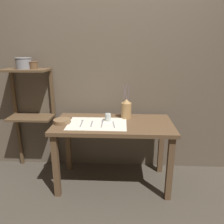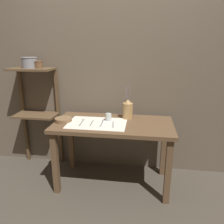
{
  "view_description": "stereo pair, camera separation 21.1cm",
  "coord_description": "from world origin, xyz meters",
  "views": [
    {
      "loc": [
        0.09,
        -2.21,
        1.53
      ],
      "look_at": [
        -0.01,
        0.0,
        0.86
      ],
      "focal_mm": 35.0,
      "sensor_mm": 36.0,
      "label": 1
    },
    {
      "loc": [
        0.3,
        -2.19,
        1.53
      ],
      "look_at": [
        -0.01,
        0.0,
        0.86
      ],
      "focal_mm": 35.0,
      "sensor_mm": 36.0,
      "label": 2
    }
  ],
  "objects": [
    {
      "name": "wooden_shelf_unit",
      "position": [
        -1.01,
        0.28,
        0.88
      ],
      "size": [
        0.52,
        0.29,
        1.28
      ],
      "color": "brown",
      "rests_on": "ground_plane"
    },
    {
      "name": "stone_wall_back",
      "position": [
        0.0,
        0.43,
        1.2
      ],
      "size": [
        7.0,
        0.06,
        2.4
      ],
      "color": "brown",
      "rests_on": "ground_plane"
    },
    {
      "name": "linen_cloth",
      "position": [
        -0.17,
        -0.04,
        0.74
      ],
      "size": [
        0.62,
        0.41,
        0.0
      ],
      "color": "silver",
      "rests_on": "wooden_table"
    },
    {
      "name": "spoon_outer",
      "position": [
        -0.12,
        -0.01,
        0.75
      ],
      "size": [
        0.02,
        0.19,
        0.02
      ],
      "color": "gray",
      "rests_on": "wooden_table"
    },
    {
      "name": "wooden_table",
      "position": [
        0.0,
        0.0,
        0.63
      ],
      "size": [
        1.28,
        0.64,
        0.74
      ],
      "color": "brown",
      "rests_on": "ground_plane"
    },
    {
      "name": "metal_pot_small",
      "position": [
        -0.91,
        0.24,
        1.33
      ],
      "size": [
        0.1,
        0.1,
        0.08
      ],
      "color": "brown",
      "rests_on": "wooden_shelf_unit"
    },
    {
      "name": "metal_pot_large",
      "position": [
        -1.02,
        0.24,
        1.35
      ],
      "size": [
        0.18,
        0.18,
        0.12
      ],
      "color": "gray",
      "rests_on": "wooden_shelf_unit"
    },
    {
      "name": "knife_center",
      "position": [
        -0.23,
        -0.05,
        0.74
      ],
      "size": [
        0.02,
        0.18,
        0.0
      ],
      "color": "gray",
      "rests_on": "wooden_table"
    },
    {
      "name": "spoon_inner",
      "position": [
        -0.34,
        -0.01,
        0.75
      ],
      "size": [
        0.02,
        0.19,
        0.02
      ],
      "color": "gray",
      "rests_on": "wooden_table"
    },
    {
      "name": "wooden_bowl",
      "position": [
        -0.55,
        -0.04,
        0.76
      ],
      "size": [
        0.18,
        0.18,
        0.04
      ],
      "color": "brown",
      "rests_on": "wooden_table"
    },
    {
      "name": "glass_tumbler_near",
      "position": [
        -0.06,
        0.06,
        0.78
      ],
      "size": [
        0.07,
        0.07,
        0.08
      ],
      "color": "#B7C1BC",
      "rests_on": "wooden_table"
    },
    {
      "name": "fork_inner",
      "position": [
        0.01,
        -0.07,
        0.74
      ],
      "size": [
        0.03,
        0.18,
        0.0
      ],
      "color": "gray",
      "rests_on": "wooden_table"
    },
    {
      "name": "ground_plane",
      "position": [
        0.0,
        0.0,
        0.0
      ],
      "size": [
        12.0,
        12.0,
        0.0
      ],
      "primitive_type": "plane",
      "color": "#473F35"
    },
    {
      "name": "pitcher_with_flowers",
      "position": [
        0.14,
        0.17,
        0.84
      ],
      "size": [
        0.11,
        0.11,
        0.4
      ],
      "color": "#A87F4C",
      "rests_on": "wooden_table"
    }
  ]
}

